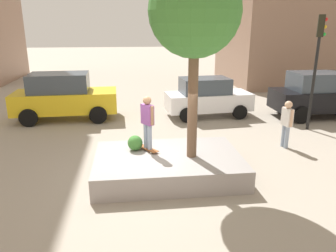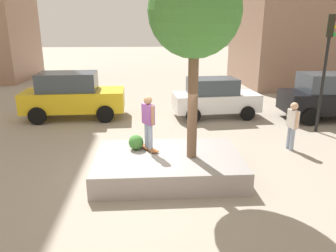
{
  "view_description": "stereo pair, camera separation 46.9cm",
  "coord_description": "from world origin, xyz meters",
  "px_view_note": "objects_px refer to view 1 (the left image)",
  "views": [
    {
      "loc": [
        -0.58,
        -9.04,
        4.28
      ],
      "look_at": [
        0.44,
        -0.28,
        1.53
      ],
      "focal_mm": 34.68,
      "sensor_mm": 36.0,
      "label": 1
    },
    {
      "loc": [
        -0.12,
        -9.09,
        4.28
      ],
      "look_at": [
        0.44,
        -0.28,
        1.53
      ],
      "focal_mm": 34.68,
      "sensor_mm": 36.0,
      "label": 2
    }
  ],
  "objects_px": {
    "taxi_cab": "(64,96)",
    "skateboarder": "(147,119)",
    "traffic_light_corner": "(317,54)",
    "police_car": "(207,97)",
    "sedan_parked": "(321,95)",
    "bystander_watching": "(287,121)",
    "skateboard": "(148,149)",
    "planter_ledge": "(168,165)",
    "plaza_tree": "(195,13)"
  },
  "relations": [
    {
      "from": "taxi_cab",
      "to": "skateboarder",
      "type": "bearing_deg",
      "value": -59.83
    },
    {
      "from": "skateboarder",
      "to": "sedan_parked",
      "type": "xyz_separation_m",
      "value": [
        8.62,
        5.12,
        -0.54
      ]
    },
    {
      "from": "skateboard",
      "to": "traffic_light_corner",
      "type": "bearing_deg",
      "value": 25.04
    },
    {
      "from": "planter_ledge",
      "to": "skateboard",
      "type": "bearing_deg",
      "value": 141.56
    },
    {
      "from": "plaza_tree",
      "to": "skateboarder",
      "type": "relative_size",
      "value": 3.22
    },
    {
      "from": "plaza_tree",
      "to": "sedan_parked",
      "type": "distance_m",
      "value": 9.96
    },
    {
      "from": "sedan_parked",
      "to": "bystander_watching",
      "type": "height_order",
      "value": "sedan_parked"
    },
    {
      "from": "plaza_tree",
      "to": "planter_ledge",
      "type": "bearing_deg",
      "value": 168.85
    },
    {
      "from": "planter_ledge",
      "to": "traffic_light_corner",
      "type": "height_order",
      "value": "traffic_light_corner"
    },
    {
      "from": "taxi_cab",
      "to": "police_car",
      "type": "bearing_deg",
      "value": -2.16
    },
    {
      "from": "taxi_cab",
      "to": "traffic_light_corner",
      "type": "bearing_deg",
      "value": -14.99
    },
    {
      "from": "skateboarder",
      "to": "taxi_cab",
      "type": "relative_size",
      "value": 0.34
    },
    {
      "from": "police_car",
      "to": "traffic_light_corner",
      "type": "bearing_deg",
      "value": -34.03
    },
    {
      "from": "taxi_cab",
      "to": "bystander_watching",
      "type": "xyz_separation_m",
      "value": [
        8.64,
        -4.77,
        -0.11
      ]
    },
    {
      "from": "taxi_cab",
      "to": "bystander_watching",
      "type": "bearing_deg",
      "value": -28.88
    },
    {
      "from": "planter_ledge",
      "to": "police_car",
      "type": "relative_size",
      "value": 1.02
    },
    {
      "from": "sedan_parked",
      "to": "traffic_light_corner",
      "type": "height_order",
      "value": "traffic_light_corner"
    },
    {
      "from": "skateboard",
      "to": "police_car",
      "type": "xyz_separation_m",
      "value": [
        3.22,
        5.88,
        0.27
      ]
    },
    {
      "from": "sedan_parked",
      "to": "taxi_cab",
      "type": "bearing_deg",
      "value": 175.24
    },
    {
      "from": "skateboarder",
      "to": "sedan_parked",
      "type": "bearing_deg",
      "value": 30.72
    },
    {
      "from": "skateboard",
      "to": "taxi_cab",
      "type": "relative_size",
      "value": 0.16
    },
    {
      "from": "taxi_cab",
      "to": "traffic_light_corner",
      "type": "height_order",
      "value": "traffic_light_corner"
    },
    {
      "from": "plaza_tree",
      "to": "taxi_cab",
      "type": "height_order",
      "value": "plaza_tree"
    },
    {
      "from": "bystander_watching",
      "to": "skateboard",
      "type": "bearing_deg",
      "value": -164.86
    },
    {
      "from": "planter_ledge",
      "to": "bystander_watching",
      "type": "distance_m",
      "value": 4.91
    },
    {
      "from": "planter_ledge",
      "to": "police_car",
      "type": "xyz_separation_m",
      "value": [
        2.66,
        6.33,
        0.64
      ]
    },
    {
      "from": "police_car",
      "to": "sedan_parked",
      "type": "xyz_separation_m",
      "value": [
        5.4,
        -0.76,
        0.14
      ]
    },
    {
      "from": "planter_ledge",
      "to": "skateboarder",
      "type": "bearing_deg",
      "value": 141.56
    },
    {
      "from": "skateboard",
      "to": "plaza_tree",
      "type": "bearing_deg",
      "value": -25.06
    },
    {
      "from": "skateboard",
      "to": "skateboarder",
      "type": "relative_size",
      "value": 0.48
    },
    {
      "from": "planter_ledge",
      "to": "skateboard",
      "type": "distance_m",
      "value": 0.81
    },
    {
      "from": "skateboarder",
      "to": "bystander_watching",
      "type": "xyz_separation_m",
      "value": [
        5.07,
        1.37,
        -0.64
      ]
    },
    {
      "from": "skateboarder",
      "to": "sedan_parked",
      "type": "relative_size",
      "value": 0.35
    },
    {
      "from": "planter_ledge",
      "to": "bystander_watching",
      "type": "relative_size",
      "value": 2.46
    },
    {
      "from": "police_car",
      "to": "taxi_cab",
      "type": "bearing_deg",
      "value": 177.84
    },
    {
      "from": "planter_ledge",
      "to": "skateboard",
      "type": "relative_size",
      "value": 5.5
    },
    {
      "from": "traffic_light_corner",
      "to": "bystander_watching",
      "type": "height_order",
      "value": "traffic_light_corner"
    },
    {
      "from": "sedan_parked",
      "to": "bystander_watching",
      "type": "xyz_separation_m",
      "value": [
        -3.55,
        -3.75,
        -0.1
      ]
    },
    {
      "from": "skateboard",
      "to": "skateboarder",
      "type": "height_order",
      "value": "skateboarder"
    },
    {
      "from": "skateboarder",
      "to": "police_car",
      "type": "bearing_deg",
      "value": 61.31
    },
    {
      "from": "plaza_tree",
      "to": "taxi_cab",
      "type": "relative_size",
      "value": 1.09
    },
    {
      "from": "skateboarder",
      "to": "traffic_light_corner",
      "type": "height_order",
      "value": "traffic_light_corner"
    },
    {
      "from": "sedan_parked",
      "to": "bystander_watching",
      "type": "distance_m",
      "value": 5.17
    },
    {
      "from": "plaza_tree",
      "to": "skateboard",
      "type": "xyz_separation_m",
      "value": [
        -1.23,
        0.58,
        -3.9
      ]
    },
    {
      "from": "police_car",
      "to": "sedan_parked",
      "type": "height_order",
      "value": "sedan_parked"
    },
    {
      "from": "sedan_parked",
      "to": "traffic_light_corner",
      "type": "bearing_deg",
      "value": -130.63
    },
    {
      "from": "police_car",
      "to": "planter_ledge",
      "type": "bearing_deg",
      "value": -112.81
    },
    {
      "from": "plaza_tree",
      "to": "skateboard",
      "type": "distance_m",
      "value": 4.13
    },
    {
      "from": "planter_ledge",
      "to": "police_car",
      "type": "height_order",
      "value": "police_car"
    },
    {
      "from": "plaza_tree",
      "to": "skateboard",
      "type": "height_order",
      "value": "plaza_tree"
    }
  ]
}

